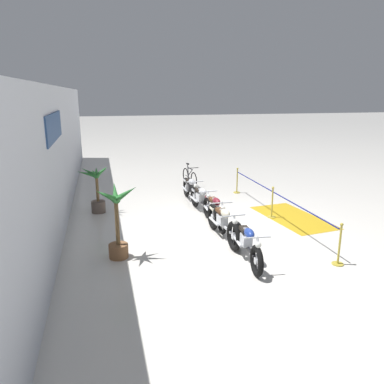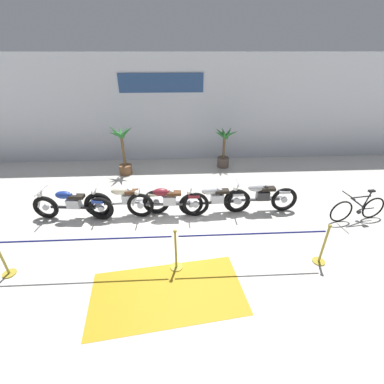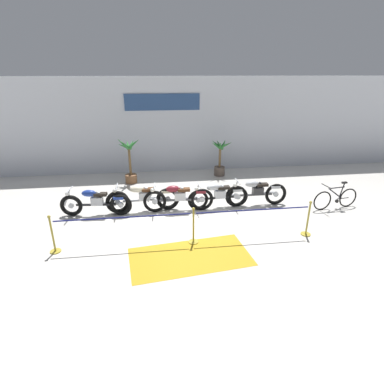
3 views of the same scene
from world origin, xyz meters
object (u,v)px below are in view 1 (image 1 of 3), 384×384
object	(u,v)px
motorcycle_silver_3	(201,199)
potted_palm_left_of_row	(97,189)
floor_banner	(293,217)
motorcycle_cream_1	(223,223)
potted_palm_right_of_row	(117,221)
motorcycle_silver_4	(191,189)
stanchion_mid_right	(237,184)
motorcycle_maroon_2	(215,210)
stanchion_far_left	(294,210)
bicycle	(190,177)
motorcycle_blue_0	(247,243)
stanchion_mid_left	(272,207)

from	to	relation	value
motorcycle_silver_3	potted_palm_left_of_row	size ratio (longest dim) A/B	1.28
potted_palm_left_of_row	floor_banner	world-z (taller)	potted_palm_left_of_row
motorcycle_cream_1	potted_palm_right_of_row	distance (m)	3.02
motorcycle_silver_4	stanchion_mid_right	xyz separation A→B (m)	(0.79, -2.16, -0.12)
motorcycle_cream_1	stanchion_mid_right	xyz separation A→B (m)	(4.68, -2.17, -0.12)
motorcycle_maroon_2	stanchion_far_left	distance (m)	2.38
motorcycle_silver_3	motorcycle_silver_4	size ratio (longest dim) A/B	0.97
motorcycle_cream_1	motorcycle_silver_3	distance (m)	2.54
floor_banner	bicycle	bearing A→B (deg)	16.10
motorcycle_blue_0	floor_banner	size ratio (longest dim) A/B	0.76
potted_palm_left_of_row	stanchion_far_left	distance (m)	6.52
motorcycle_blue_0	motorcycle_cream_1	bearing A→B (deg)	4.19
bicycle	motorcycle_cream_1	bearing A→B (deg)	174.72
stanchion_mid_right	stanchion_mid_left	bearing A→B (deg)	180.00
motorcycle_maroon_2	motorcycle_silver_3	bearing A→B (deg)	3.16
stanchion_far_left	motorcycle_cream_1	bearing A→B (deg)	89.45
motorcycle_blue_0	potted_palm_left_of_row	bearing A→B (deg)	35.93
stanchion_far_left	stanchion_mid_left	distance (m)	1.47
motorcycle_maroon_2	bicycle	bearing A→B (deg)	-5.10
motorcycle_blue_0	potted_palm_left_of_row	size ratio (longest dim) A/B	1.39
potted_palm_left_of_row	motorcycle_maroon_2	bearing A→B (deg)	-121.68
potted_palm_left_of_row	bicycle	bearing A→B (deg)	-51.86
motorcycle_maroon_2	stanchion_mid_right	xyz separation A→B (m)	(3.51, -2.05, -0.13)
stanchion_mid_left	stanchion_mid_right	xyz separation A→B (m)	(3.27, 0.00, 0.00)
floor_banner	motorcycle_silver_4	bearing A→B (deg)	39.88
motorcycle_blue_0	stanchion_far_left	distance (m)	2.55
motorcycle_cream_1	potted_palm_left_of_row	xyz separation A→B (m)	(3.35, 3.41, 0.36)
bicycle	motorcycle_silver_4	bearing A→B (deg)	167.29
motorcycle_cream_1	bicycle	distance (m)	6.53
bicycle	stanchion_mid_left	bearing A→B (deg)	-162.83
motorcycle_blue_0	stanchion_mid_left	size ratio (longest dim) A/B	2.19
potted_palm_left_of_row	potted_palm_right_of_row	size ratio (longest dim) A/B	0.86
stanchion_far_left	floor_banner	xyz separation A→B (m)	(1.25, -0.68, -0.69)
potted_palm_left_of_row	potted_palm_right_of_row	xyz separation A→B (m)	(-3.93, -0.49, 0.13)
motorcycle_silver_4	stanchion_mid_left	size ratio (longest dim) A/B	2.08
potted_palm_right_of_row	motorcycle_maroon_2	bearing A→B (deg)	-60.13
potted_palm_right_of_row	floor_banner	xyz separation A→B (m)	(1.81, -5.78, -0.96)
potted_palm_right_of_row	floor_banner	world-z (taller)	potted_palm_right_of_row
motorcycle_blue_0	stanchion_mid_left	distance (m)	3.57
stanchion_far_left	stanchion_mid_right	bearing A→B (deg)	0.00
motorcycle_silver_3	bicycle	xyz separation A→B (m)	(3.96, -0.55, -0.10)
potted_palm_right_of_row	motorcycle_silver_4	bearing A→B (deg)	-33.30
potted_palm_left_of_row	stanchion_mid_right	world-z (taller)	potted_palm_left_of_row
motorcycle_cream_1	motorcycle_silver_3	size ratio (longest dim) A/B	1.15
motorcycle_silver_4	stanchion_mid_left	xyz separation A→B (m)	(-2.48, -2.16, -0.12)
motorcycle_maroon_2	motorcycle_silver_4	world-z (taller)	same
bicycle	stanchion_far_left	distance (m)	6.71
motorcycle_maroon_2	motorcycle_silver_4	bearing A→B (deg)	2.40
bicycle	stanchion_mid_right	xyz separation A→B (m)	(-1.82, -1.57, -0.01)
motorcycle_silver_3	bicycle	bearing A→B (deg)	-7.92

